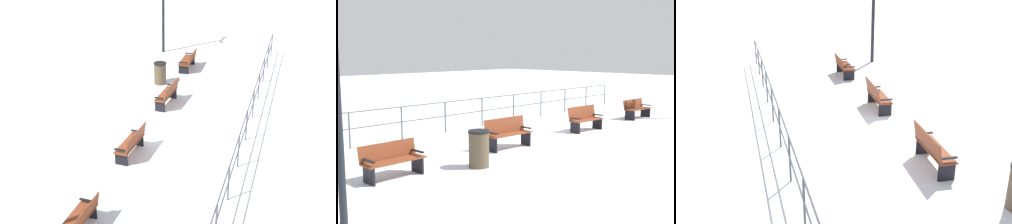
# 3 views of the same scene
# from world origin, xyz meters

# --- Properties ---
(ground_plane) EXTENTS (80.00, 80.00, 0.00)m
(ground_plane) POSITION_xyz_m (0.00, 0.00, 0.00)
(ground_plane) COLOR white
(ground_plane) RESTS_ON ground
(bench_nearest) EXTENTS (0.59, 1.51, 0.83)m
(bench_nearest) POSITION_xyz_m (0.03, -6.17, 0.43)
(bench_nearest) COLOR brown
(bench_nearest) RESTS_ON ground
(bench_second) EXTENTS (0.62, 1.62, 0.94)m
(bench_second) POSITION_xyz_m (-0.14, -2.05, 0.49)
(bench_second) COLOR brown
(bench_second) RESTS_ON ground
(bench_third) EXTENTS (0.63, 1.58, 0.92)m
(bench_third) POSITION_xyz_m (-0.08, 2.06, 0.47)
(bench_third) COLOR brown
(bench_third) RESTS_ON ground
(bench_fourth) EXTENTS (0.63, 1.57, 0.84)m
(bench_fourth) POSITION_xyz_m (-0.10, 6.17, 0.44)
(bench_fourth) COLOR brown
(bench_fourth) RESTS_ON ground
(waterfront_railing) EXTENTS (0.05, 18.38, 1.15)m
(waterfront_railing) POSITION_xyz_m (-3.54, -0.00, 0.77)
(waterfront_railing) COLOR #4C5156
(waterfront_railing) RESTS_ON ground
(trash_bin) EXTENTS (0.56, 0.56, 0.97)m
(trash_bin) POSITION_xyz_m (0.81, -4.11, 0.49)
(trash_bin) COLOR brown
(trash_bin) RESTS_ON ground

